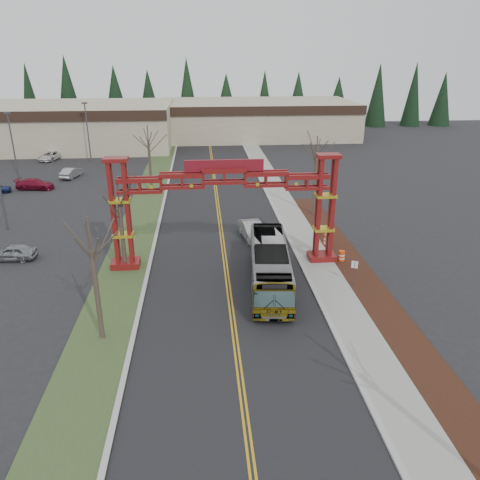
{
  "coord_description": "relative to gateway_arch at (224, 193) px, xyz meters",
  "views": [
    {
      "loc": [
        -1.71,
        -16.76,
        16.09
      ],
      "look_at": [
        0.85,
        13.7,
        3.79
      ],
      "focal_mm": 35.0,
      "sensor_mm": 36.0,
      "label": 1
    }
  ],
  "objects": [
    {
      "name": "gateway_arch",
      "position": [
        0.0,
        0.0,
        0.0
      ],
      "size": [
        18.2,
        1.6,
        8.9
      ],
      "color": "maroon",
      "rests_on": "ground"
    },
    {
      "name": "bare_tree_median_far",
      "position": [
        -8.0,
        22.6,
        -0.12
      ],
      "size": [
        3.19,
        3.19,
        8.0
      ],
      "color": "#382D26",
      "rests_on": "ground"
    },
    {
      "name": "barrel_north",
      "position": [
        9.75,
        4.56,
        -5.51
      ],
      "size": [
        0.51,
        0.51,
        0.95
      ],
      "color": "#F9420D",
      "rests_on": "ground"
    },
    {
      "name": "barrel_mid",
      "position": [
        9.22,
        2.94,
        -5.42
      ],
      "size": [
        0.6,
        0.6,
        1.12
      ],
      "color": "#F9420D",
      "rests_on": "ground"
    },
    {
      "name": "ground",
      "position": [
        -0.0,
        -18.0,
        -5.98
      ],
      "size": [
        200.0,
        200.0,
        0.0
      ],
      "primitive_type": "plane",
      "color": "black",
      "rests_on": "ground"
    },
    {
      "name": "curb_left",
      "position": [
        -6.15,
        7.0,
        -5.91
      ],
      "size": [
        0.3,
        110.0,
        0.15
      ],
      "primitive_type": "cube",
      "color": "#AFAFA9",
      "rests_on": "ground"
    },
    {
      "name": "street_sign",
      "position": [
        9.18,
        -4.74,
        -4.52
      ],
      "size": [
        0.44,
        0.21,
        2.04
      ],
      "color": "#3F3F44",
      "rests_on": "ground"
    },
    {
      "name": "barrel_south",
      "position": [
        9.57,
        -0.42,
        -5.5
      ],
      "size": [
        0.53,
        0.53,
        0.97
      ],
      "color": "#F9420D",
      "rests_on": "ground"
    },
    {
      "name": "lane_line_left",
      "position": [
        -0.12,
        7.0,
        -5.96
      ],
      "size": [
        0.12,
        100.0,
        0.01
      ],
      "primitive_type": "cube",
      "color": "#C79217",
      "rests_on": "road"
    },
    {
      "name": "parked_car_far_a",
      "position": [
        -19.58,
        30.1,
        -5.28
      ],
      "size": [
        2.47,
        4.5,
        1.41
      ],
      "primitive_type": "imported",
      "rotation": [
        0.0,
        0.0,
        2.9
      ],
      "color": "#969A9D",
      "rests_on": "ground"
    },
    {
      "name": "road",
      "position": [
        -0.0,
        7.0,
        -5.97
      ],
      "size": [
        12.0,
        110.0,
        0.02
      ],
      "primitive_type": "cube",
      "color": "black",
      "rests_on": "ground"
    },
    {
      "name": "retail_building_west",
      "position": [
        -30.0,
        53.96,
        -2.22
      ],
      "size": [
        46.0,
        22.3,
        7.5
      ],
      "color": "tan",
      "rests_on": "ground"
    },
    {
      "name": "silver_sedan",
      "position": [
        2.81,
        5.24,
        -5.18
      ],
      "size": [
        2.47,
        5.1,
        1.61
      ],
      "primitive_type": "imported",
      "rotation": [
        0.0,
        0.0,
        0.16
      ],
      "color": "#A5A8AD",
      "rests_on": "ground"
    },
    {
      "name": "bare_tree_right_far",
      "position": [
        10.0,
        11.72,
        0.2
      ],
      "size": [
        3.16,
        3.16,
        8.32
      ],
      "color": "#382D26",
      "rests_on": "ground"
    },
    {
      "name": "bare_tree_median_near",
      "position": [
        -8.0,
        -10.09,
        -0.27
      ],
      "size": [
        3.07,
        3.07,
        7.78
      ],
      "color": "#382D26",
      "rests_on": "ground"
    },
    {
      "name": "bare_tree_median_mid",
      "position": [
        -8.0,
        -0.3,
        -0.81
      ],
      "size": [
        3.14,
        3.14,
        7.27
      ],
      "color": "#382D26",
      "rests_on": "ground"
    },
    {
      "name": "sidewalk_right",
      "position": [
        7.6,
        7.0,
        -5.91
      ],
      "size": [
        2.6,
        110.0,
        0.14
      ],
      "primitive_type": "cube",
      "color": "gray",
      "rests_on": "ground"
    },
    {
      "name": "lane_line_right",
      "position": [
        0.12,
        7.0,
        -5.96
      ],
      "size": [
        0.12,
        100.0,
        0.01
      ],
      "primitive_type": "cube",
      "color": "#C79217",
      "rests_on": "road"
    },
    {
      "name": "light_pole_mid",
      "position": [
        -27.04,
        30.97,
        -0.89
      ],
      "size": [
        0.76,
        0.38,
        8.81
      ],
      "color": "#3F3F44",
      "rests_on": "ground"
    },
    {
      "name": "grass_median",
      "position": [
        -8.0,
        7.0,
        -5.94
      ],
      "size": [
        4.0,
        110.0,
        0.08
      ],
      "primitive_type": "cube",
      "color": "#374C26",
      "rests_on": "ground"
    },
    {
      "name": "light_pole_far",
      "position": [
        -19.08,
        40.26,
        -0.74
      ],
      "size": [
        0.79,
        0.39,
        9.06
      ],
      "color": "#3F3F44",
      "rests_on": "ground"
    },
    {
      "name": "parked_car_mid_a",
      "position": [
        -22.68,
        24.4,
        -5.31
      ],
      "size": [
        4.81,
        2.39,
        1.34
      ],
      "primitive_type": "imported",
      "rotation": [
        0.0,
        0.0,
        1.46
      ],
      "color": "maroon",
      "rests_on": "ground"
    },
    {
      "name": "parked_car_far_b",
      "position": [
        -25.81,
        41.94,
        -5.31
      ],
      "size": [
        3.36,
        5.26,
        1.35
      ],
      "primitive_type": "imported",
      "rotation": [
        0.0,
        0.0,
        -0.25
      ],
      "color": "white",
      "rests_on": "ground"
    },
    {
      "name": "parked_car_near_a",
      "position": [
        -17.59,
        2.26,
        -5.32
      ],
      "size": [
        3.9,
        1.65,
        1.32
      ],
      "primitive_type": "imported",
      "rotation": [
        0.0,
        0.0,
        4.69
      ],
      "color": "gray",
      "rests_on": "ground"
    },
    {
      "name": "curb_right",
      "position": [
        6.15,
        7.0,
        -5.91
      ],
      "size": [
        0.3,
        110.0,
        0.15
      ],
      "primitive_type": "cube",
      "color": "#AFAFA9",
      "rests_on": "ground"
    },
    {
      "name": "conifer_treeline",
      "position": [
        0.25,
        74.0,
        0.5
      ],
      "size": [
        116.1,
        5.6,
        13.0
      ],
      "color": "black",
      "rests_on": "ground"
    },
    {
      "name": "transit_bus",
      "position": [
        3.06,
        -4.0,
        -4.39
      ],
      "size": [
        3.73,
        11.63,
        3.18
      ],
      "primitive_type": "imported",
      "rotation": [
        0.0,
        0.0,
        -0.09
      ],
      "color": "#B8BCC0",
      "rests_on": "ground"
    },
    {
      "name": "retail_building_east",
      "position": [
        10.0,
        61.95,
        -2.47
      ],
      "size": [
        38.0,
        20.3,
        7.0
      ],
      "color": "tan",
      "rests_on": "ground"
    },
    {
      "name": "landscape_strip",
      "position": [
        10.2,
        -8.0,
        -5.92
      ],
      "size": [
        2.6,
        50.0,
        0.12
      ],
      "primitive_type": "cube",
      "color": "black",
      "rests_on": "ground"
    }
  ]
}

